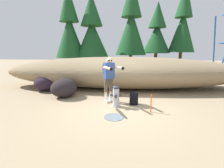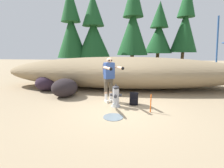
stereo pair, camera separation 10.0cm
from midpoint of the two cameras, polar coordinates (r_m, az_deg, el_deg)
name	(u,v)px [view 2 (the right image)]	position (r m, az deg, el deg)	size (l,w,h in m)	color
ground_plane	(120,109)	(5.63, 3.44, -8.82)	(56.00, 56.00, 0.04)	#998466
dirt_embankment	(124,72)	(8.61, 4.49, 4.05)	(12.62, 3.20, 1.62)	#897556
fire_hydrant	(116,96)	(5.72, 1.84, -4.38)	(0.41, 0.36, 0.80)	#B2B2B7
hydrant_water_jet	(114,109)	(5.14, 1.27, -8.82)	(0.60, 1.10, 0.49)	silver
utility_worker	(109,75)	(6.08, -0.54, 3.32)	(0.84, 1.03, 1.69)	beige
spare_backpack	(134,99)	(6.04, 8.08, -5.13)	(0.30, 0.29, 0.47)	black
boulder_large	(47,83)	(8.65, -21.47, 0.36)	(1.02, 1.10, 0.74)	#281B28
boulder_mid	(65,88)	(7.19, -15.80, -1.28)	(1.12, 1.02, 0.79)	black
pine_tree_far_left	(71,28)	(12.84, -13.82, 18.36)	(2.14, 2.14, 6.47)	#47331E
pine_tree_left	(93,32)	(12.63, -6.26, 17.70)	(2.47, 2.47, 5.96)	#47331E
pine_tree_center	(133,24)	(13.45, 7.53, 20.13)	(2.42, 2.42, 7.28)	#47331E
pine_tree_right	(159,32)	(14.70, 16.22, 16.96)	(2.27, 2.27, 5.83)	#47331E
pine_tree_far_right	(185,23)	(14.92, 24.36, 18.71)	(2.06, 2.06, 7.19)	#47331E
survey_stake	(151,103)	(5.37, 13.89, -6.58)	(0.04, 0.04, 0.60)	#E55914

